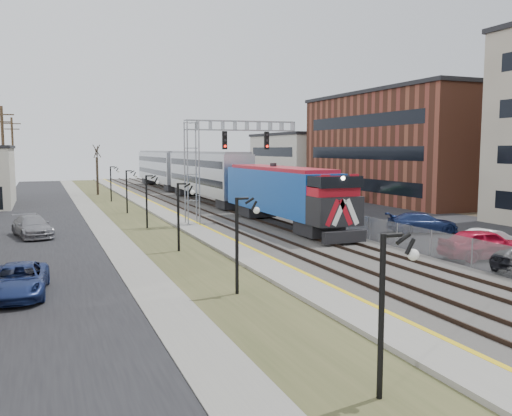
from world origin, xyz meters
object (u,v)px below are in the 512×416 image
signal_gantry (213,153)px  car_lot_a (484,245)px  train (197,176)px  car_lot_b (489,242)px

signal_gantry → car_lot_a: signal_gantry is taller
train → car_lot_b: (6.82, -37.34, -2.20)m
car_lot_b → signal_gantry: bearing=25.1°
signal_gantry → car_lot_a: (9.48, -18.24, -4.76)m
signal_gantry → car_lot_a: bearing=-62.5°
car_lot_a → car_lot_b: car_lot_a is taller
train → signal_gantry: 21.02m
signal_gantry → car_lot_b: size_ratio=2.16×
car_lot_a → car_lot_b: size_ratio=1.16×
train → signal_gantry: (-4.28, -20.40, 2.70)m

